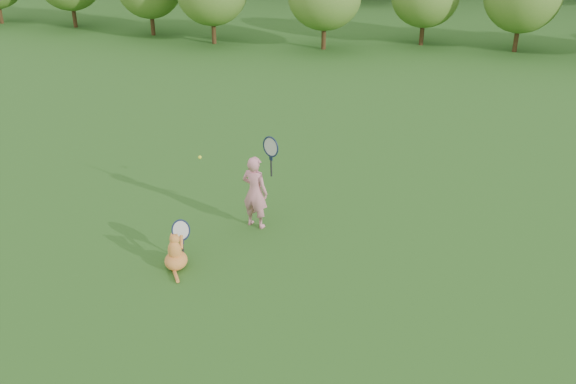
# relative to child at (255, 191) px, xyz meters

# --- Properties ---
(ground) EXTENTS (100.00, 100.00, 0.00)m
(ground) POSITION_rel_child_xyz_m (0.33, -0.94, -0.60)
(ground) COLOR #235618
(ground) RESTS_ON ground
(shrub_row) EXTENTS (28.00, 3.00, 2.80)m
(shrub_row) POSITION_rel_child_xyz_m (0.33, 12.06, 0.80)
(shrub_row) COLOR #487925
(shrub_row) RESTS_ON ground
(child) EXTENTS (0.66, 0.41, 1.72)m
(child) POSITION_rel_child_xyz_m (0.00, 0.00, 0.00)
(child) COLOR pink
(child) RESTS_ON ground
(cat) EXTENTS (0.41, 0.79, 0.70)m
(cat) POSITION_rel_child_xyz_m (-0.77, -1.35, -0.33)
(cat) COLOR orange
(cat) RESTS_ON ground
(tennis_ball) EXTENTS (0.06, 0.06, 0.06)m
(tennis_ball) POSITION_rel_child_xyz_m (-1.18, 0.87, 0.07)
(tennis_ball) COLOR #CBE21A
(tennis_ball) RESTS_ON ground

